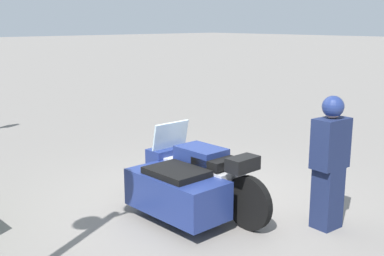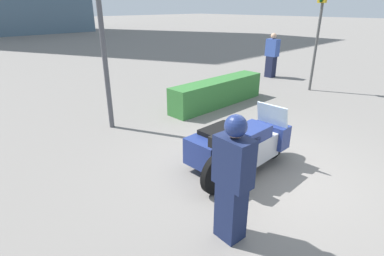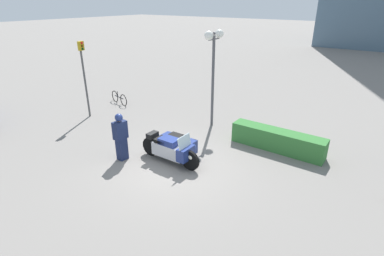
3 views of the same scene
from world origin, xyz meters
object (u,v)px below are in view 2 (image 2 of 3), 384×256
Objects in this scene: officer_rider at (233,177)px; hedge_bush_curbside at (218,92)px; traffic_light_near at (319,27)px; police_motorcycle at (238,144)px; pedestrian_bystander at (272,55)px.

officer_rider is 5.75m from hedge_bush_curbside.
traffic_light_near is (3.69, -1.19, 1.81)m from hedge_bush_curbside.
officer_rider is 8.43m from traffic_light_near.
police_motorcycle is at bearing 17.76° from traffic_light_near.
police_motorcycle is 0.74× the size of traffic_light_near.
hedge_bush_curbside is at bearing 47.07° from officer_rider.
officer_rider reaches higher than hedge_bush_curbside.
pedestrian_bystander reaches higher than police_motorcycle.
police_motorcycle is 3.87m from hedge_bush_curbside.
officer_rider is at bearing 22.37° from traffic_light_near.
pedestrian_bystander reaches higher than hedge_bush_curbside.
police_motorcycle is 1.42× the size of officer_rider.
traffic_light_near is (6.34, 1.62, 1.72)m from police_motorcycle.
traffic_light_near is at bearing 72.01° from pedestrian_bystander.
traffic_light_near reaches higher than hedge_bush_curbside.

